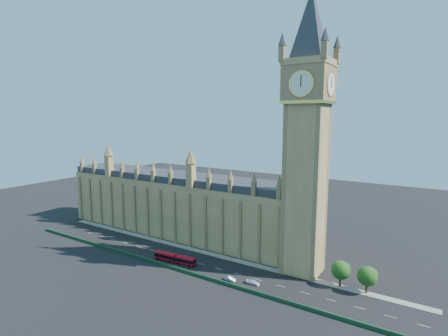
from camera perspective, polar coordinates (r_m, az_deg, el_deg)
The scene contains 15 objects.
ground at distance 136.33m, azimuth -5.25°, elevation -14.94°, with size 400.00×400.00×0.00m, color black.
palace_westminster at distance 162.97m, azimuth -7.60°, elevation -5.87°, with size 120.00×20.00×28.00m.
elizabeth_tower at distance 119.20m, azimuth 13.51°, elevation 8.46°, with size 20.59×20.59×105.00m.
bridge_parapet at distance 129.71m, azimuth -7.77°, elevation -15.97°, with size 160.00×0.60×1.20m, color #1E4C2D.
kerb_north at distance 143.33m, azimuth -2.87°, elevation -13.67°, with size 160.00×3.00×0.16m, color gray.
tree_east_near at distance 121.72m, azimuth 18.63°, elevation -15.47°, with size 6.00×6.00×8.50m.
tree_east_far at distance 120.36m, azimuth 22.47°, elevation -15.96°, with size 6.00×6.00×8.50m.
red_bus at distance 135.75m, azimuth -8.02°, elevation -14.39°, with size 17.34×3.95×2.92m.
car_grey at distance 134.51m, azimuth -6.96°, elevation -14.98°, with size 1.65×4.10×1.40m, color #3A3C41.
car_silver at distance 121.55m, azimuth 0.94°, elevation -17.62°, with size 1.39×3.99×1.31m, color #B5B7BD.
car_white at distance 119.57m, azimuth 4.78°, elevation -18.12°, with size 1.82×4.48×1.30m, color white.
cone_a at distance 120.50m, azimuth 4.87°, elevation -18.07°, with size 0.47×0.47×0.69m.
cone_b at distance 121.87m, azimuth 3.80°, elevation -17.75°, with size 0.46×0.46×0.63m.
cone_c at distance 122.32m, azimuth 3.88°, elevation -17.62°, with size 0.56×0.56×0.72m.
cone_d at distance 124.14m, azimuth 0.80°, elevation -17.19°, with size 0.58×0.58×0.72m.
Camera 1 is at (76.69, -98.75, 54.34)m, focal length 28.00 mm.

